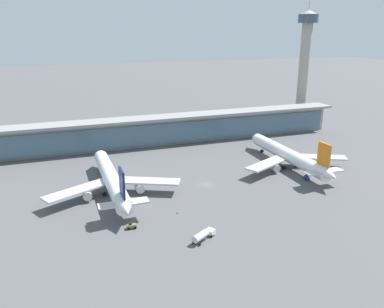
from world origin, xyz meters
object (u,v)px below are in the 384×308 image
(airliner_centre_stand, at_px, (289,155))
(service_truck_under_wing_olive, at_px, (131,226))
(airliner_left_stand, at_px, (111,179))
(safety_cone_alpha, at_px, (177,212))
(service_truck_near_nose_blue, at_px, (307,177))
(safety_cone_bravo, at_px, (129,214))
(control_tower, at_px, (305,59))
(service_truck_mid_apron_white, at_px, (203,235))

(airliner_centre_stand, height_order, service_truck_under_wing_olive, airliner_centre_stand)
(airliner_left_stand, bearing_deg, safety_cone_alpha, -54.02)
(airliner_left_stand, xyz_separation_m, airliner_centre_stand, (77.07, 2.09, 0.00))
(service_truck_near_nose_blue, bearing_deg, safety_cone_bravo, -174.94)
(airliner_left_stand, height_order, service_truck_near_nose_blue, airliner_left_stand)
(service_truck_under_wing_olive, bearing_deg, control_tower, 37.86)
(service_truck_mid_apron_white, bearing_deg, service_truck_near_nose_blue, 27.62)
(service_truck_near_nose_blue, relative_size, control_tower, 0.04)
(service_truck_mid_apron_white, bearing_deg, airliner_centre_stand, 37.76)
(service_truck_mid_apron_white, bearing_deg, control_tower, 45.59)
(service_truck_near_nose_blue, xyz_separation_m, safety_cone_bravo, (-73.69, -6.53, -0.56))
(airliner_centre_stand, height_order, control_tower, control_tower)
(service_truck_near_nose_blue, relative_size, service_truck_under_wing_olive, 1.12)
(service_truck_under_wing_olive, relative_size, safety_cone_bravo, 4.15)
(airliner_centre_stand, relative_size, service_truck_mid_apron_white, 7.53)
(safety_cone_bravo, bearing_deg, service_truck_near_nose_blue, 5.06)
(airliner_centre_stand, bearing_deg, control_tower, 51.97)
(safety_cone_alpha, bearing_deg, control_tower, 40.15)
(service_truck_under_wing_olive, distance_m, control_tower, 171.01)
(service_truck_near_nose_blue, bearing_deg, service_truck_under_wing_olive, -167.97)
(service_truck_under_wing_olive, xyz_separation_m, service_truck_mid_apron_white, (17.77, -13.85, 0.83))
(airliner_left_stand, relative_size, service_truck_mid_apron_white, 7.53)
(airliner_left_stand, distance_m, airliner_centre_stand, 77.10)
(control_tower, bearing_deg, service_truck_near_nose_blue, -123.35)
(service_truck_near_nose_blue, height_order, service_truck_mid_apron_white, service_truck_mid_apron_white)
(service_truck_under_wing_olive, bearing_deg, airliner_centre_stand, 22.32)
(safety_cone_alpha, bearing_deg, airliner_left_stand, 125.98)
(safety_cone_alpha, height_order, safety_cone_bravo, same)
(airliner_centre_stand, relative_size, service_truck_near_nose_blue, 19.65)
(service_truck_mid_apron_white, height_order, control_tower, control_tower)
(service_truck_under_wing_olive, relative_size, service_truck_mid_apron_white, 0.34)
(airliner_left_stand, height_order, safety_cone_alpha, airliner_left_stand)
(airliner_left_stand, distance_m, control_tower, 155.37)
(airliner_centre_stand, height_order, safety_cone_alpha, airliner_centre_stand)
(control_tower, bearing_deg, safety_cone_bravo, -144.59)
(airliner_centre_stand, height_order, service_truck_mid_apron_white, airliner_centre_stand)
(service_truck_near_nose_blue, height_order, service_truck_under_wing_olive, same)
(airliner_centre_stand, distance_m, service_truck_near_nose_blue, 15.93)
(service_truck_mid_apron_white, height_order, safety_cone_alpha, service_truck_mid_apron_white)
(airliner_left_stand, xyz_separation_m, safety_cone_bravo, (2.16, -19.67, -5.06))
(service_truck_near_nose_blue, height_order, safety_cone_bravo, service_truck_near_nose_blue)
(airliner_left_stand, relative_size, airliner_centre_stand, 1.00)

